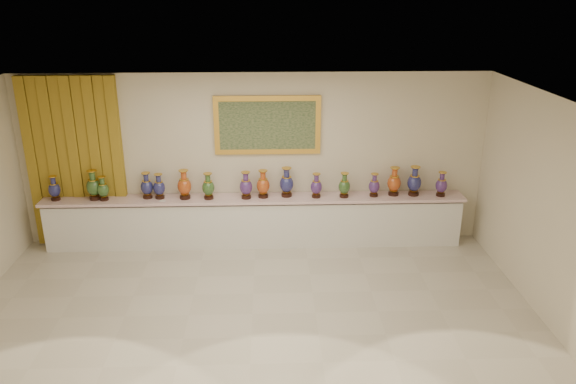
% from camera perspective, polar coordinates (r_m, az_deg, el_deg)
% --- Properties ---
extents(ground, '(8.00, 8.00, 0.00)m').
position_cam_1_polar(ground, '(8.08, -3.64, -12.26)').
color(ground, beige).
rests_on(ground, ground).
extents(room, '(8.00, 8.00, 8.00)m').
position_cam_1_polar(room, '(10.04, -17.98, 3.43)').
color(room, beige).
rests_on(room, ground).
extents(counter, '(7.28, 0.48, 0.90)m').
position_cam_1_polar(counter, '(9.88, -3.38, -3.02)').
color(counter, white).
rests_on(counter, ground).
extents(vase_0, '(0.22, 0.22, 0.43)m').
position_cam_1_polar(vase_0, '(10.28, -22.65, 0.25)').
color(vase_0, black).
rests_on(vase_0, counter).
extents(vase_1, '(0.29, 0.29, 0.52)m').
position_cam_1_polar(vase_1, '(10.06, -19.14, 0.53)').
color(vase_1, black).
rests_on(vase_1, counter).
extents(vase_2, '(0.22, 0.22, 0.42)m').
position_cam_1_polar(vase_2, '(10.00, -18.28, 0.24)').
color(vase_2, black).
rests_on(vase_2, counter).
extents(vase_3, '(0.26, 0.26, 0.46)m').
position_cam_1_polar(vase_3, '(9.88, -14.15, 0.53)').
color(vase_3, black).
rests_on(vase_3, counter).
extents(vase_4, '(0.23, 0.23, 0.44)m').
position_cam_1_polar(vase_4, '(9.82, -12.96, 0.45)').
color(vase_4, black).
rests_on(vase_4, counter).
extents(vase_5, '(0.24, 0.24, 0.51)m').
position_cam_1_polar(vase_5, '(9.71, -10.48, 0.62)').
color(vase_5, black).
rests_on(vase_5, counter).
extents(vase_6, '(0.28, 0.28, 0.46)m').
position_cam_1_polar(vase_6, '(9.64, -8.10, 0.47)').
color(vase_6, black).
rests_on(vase_6, counter).
extents(vase_7, '(0.27, 0.27, 0.47)m').
position_cam_1_polar(vase_7, '(9.59, -4.29, 0.56)').
color(vase_7, black).
rests_on(vase_7, counter).
extents(vase_8, '(0.28, 0.28, 0.49)m').
position_cam_1_polar(vase_8, '(9.62, -2.54, 0.69)').
color(vase_8, black).
rests_on(vase_8, counter).
extents(vase_9, '(0.29, 0.29, 0.52)m').
position_cam_1_polar(vase_9, '(9.65, -0.14, 0.87)').
color(vase_9, black).
rests_on(vase_9, counter).
extents(vase_10, '(0.26, 0.26, 0.43)m').
position_cam_1_polar(vase_10, '(9.63, 2.89, 0.55)').
color(vase_10, black).
rests_on(vase_10, counter).
extents(vase_11, '(0.24, 0.24, 0.44)m').
position_cam_1_polar(vase_11, '(9.68, 5.74, 0.59)').
color(vase_11, black).
rests_on(vase_11, counter).
extents(vase_12, '(0.23, 0.23, 0.41)m').
position_cam_1_polar(vase_12, '(9.79, 8.75, 0.60)').
color(vase_12, black).
rests_on(vase_12, counter).
extents(vase_13, '(0.29, 0.29, 0.50)m').
position_cam_1_polar(vase_13, '(9.88, 10.72, 0.94)').
color(vase_13, black).
rests_on(vase_13, counter).
extents(vase_14, '(0.27, 0.27, 0.52)m').
position_cam_1_polar(vase_14, '(9.95, 12.71, 0.96)').
color(vase_14, black).
rests_on(vase_14, counter).
extents(vase_15, '(0.22, 0.22, 0.43)m').
position_cam_1_polar(vase_15, '(10.04, 15.32, 0.67)').
color(vase_15, black).
rests_on(vase_15, counter).
extents(label_card, '(0.10, 0.06, 0.00)m').
position_cam_1_polar(label_card, '(9.75, -12.62, -0.89)').
color(label_card, white).
rests_on(label_card, counter).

